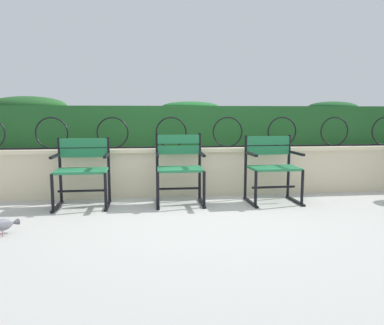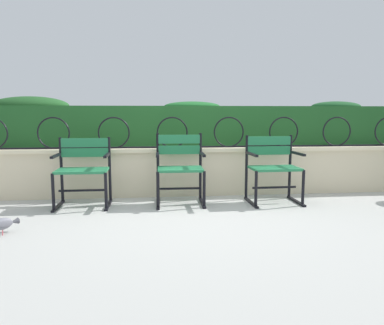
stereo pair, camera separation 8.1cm
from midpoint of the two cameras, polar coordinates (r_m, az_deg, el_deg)
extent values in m
plane|color=#ADADA8|center=(4.30, -0.32, -7.53)|extent=(60.00, 60.00, 0.00)
cube|color=beige|center=(5.18, -1.59, -1.53)|extent=(8.14, 0.35, 0.60)
cube|color=beige|center=(5.14, -1.60, 2.06)|extent=(8.14, 0.41, 0.05)
cylinder|color=black|center=(5.06, -1.52, 2.40)|extent=(7.59, 0.02, 0.02)
torus|color=black|center=(5.18, -21.08, 4.21)|extent=(0.42, 0.02, 0.42)
torus|color=black|center=(5.05, -12.50, 4.47)|extent=(0.42, 0.02, 0.42)
torus|color=black|center=(5.03, -3.66, 4.62)|extent=(0.42, 0.02, 0.42)
torus|color=black|center=(5.14, 5.02, 4.66)|extent=(0.42, 0.02, 0.42)
torus|color=black|center=(5.35, 13.18, 4.61)|extent=(0.42, 0.02, 0.42)
torus|color=black|center=(5.67, 20.56, 4.48)|extent=(0.42, 0.02, 0.42)
cube|color=#1E5123|center=(5.58, -2.08, 5.68)|extent=(7.98, 0.58, 0.57)
ellipsoid|color=#1F4D21|center=(5.81, -24.29, 7.91)|extent=(1.09, 0.52, 0.27)
ellipsoid|color=#1A5423|center=(5.59, -0.65, 8.60)|extent=(0.83, 0.52, 0.14)
ellipsoid|color=#1A4C23|center=(6.26, 20.42, 8.02)|extent=(0.77, 0.52, 0.16)
cube|color=#237547|center=(4.48, -17.35, -1.49)|extent=(0.59, 0.13, 0.03)
cube|color=#237547|center=(4.62, -17.05, -1.23)|extent=(0.59, 0.13, 0.03)
cube|color=#237547|center=(4.75, -16.77, -0.98)|extent=(0.59, 0.13, 0.03)
cube|color=#237547|center=(4.82, -16.70, 2.89)|extent=(0.59, 0.03, 0.11)
cube|color=#237547|center=(4.83, -16.65, 1.44)|extent=(0.59, 0.03, 0.11)
cylinder|color=black|center=(4.81, -13.08, -1.09)|extent=(0.04, 0.04, 0.82)
cylinder|color=black|center=(4.43, -13.58, -4.37)|extent=(0.04, 0.04, 0.44)
cube|color=black|center=(4.66, -13.24, -6.40)|extent=(0.04, 0.52, 0.02)
cube|color=black|center=(4.55, -13.47, 1.06)|extent=(0.04, 0.40, 0.03)
cylinder|color=black|center=(4.91, -19.96, -1.18)|extent=(0.04, 0.04, 0.82)
cylinder|color=black|center=(4.53, -21.06, -4.39)|extent=(0.04, 0.04, 0.44)
cube|color=black|center=(4.76, -20.39, -6.37)|extent=(0.04, 0.52, 0.02)
cube|color=black|center=(4.66, -20.73, 0.92)|extent=(0.04, 0.40, 0.03)
cylinder|color=black|center=(4.66, -16.94, -4.18)|extent=(0.56, 0.03, 0.03)
cube|color=#237547|center=(4.42, -2.27, -1.28)|extent=(0.55, 0.14, 0.03)
cube|color=#237547|center=(4.56, -2.38, -1.02)|extent=(0.55, 0.14, 0.03)
cube|color=#237547|center=(4.69, -2.48, -0.77)|extent=(0.55, 0.14, 0.03)
cube|color=#237547|center=(4.76, -2.57, 3.59)|extent=(0.55, 0.04, 0.11)
cube|color=#237547|center=(4.77, -2.56, 1.95)|extent=(0.55, 0.04, 0.11)
cylinder|color=black|center=(4.82, 0.70, -0.63)|extent=(0.04, 0.04, 0.87)
cylinder|color=black|center=(4.43, 1.33, -4.14)|extent=(0.04, 0.04, 0.44)
cube|color=black|center=(4.66, 1.03, -6.18)|extent=(0.05, 0.52, 0.02)
cube|color=black|center=(4.56, 1.05, 1.27)|extent=(0.04, 0.40, 0.03)
cylinder|color=black|center=(4.79, -5.82, -0.72)|extent=(0.04, 0.04, 0.87)
cylinder|color=black|center=(4.40, -5.78, -4.27)|extent=(0.04, 0.04, 0.44)
cube|color=black|center=(4.63, -5.75, -6.31)|extent=(0.05, 0.52, 0.02)
cube|color=black|center=(4.52, -5.85, 1.19)|extent=(0.04, 0.40, 0.03)
cylinder|color=black|center=(4.60, -2.36, -4.00)|extent=(0.52, 0.04, 0.03)
cube|color=#237547|center=(4.62, 12.54, -1.08)|extent=(0.59, 0.14, 0.03)
cube|color=#237547|center=(4.74, 11.95, -0.84)|extent=(0.59, 0.14, 0.03)
cube|color=#237547|center=(4.87, 11.39, -0.61)|extent=(0.59, 0.14, 0.03)
cube|color=#237547|center=(4.93, 11.08, 3.32)|extent=(0.59, 0.04, 0.11)
cube|color=#237547|center=(4.94, 11.05, 1.84)|extent=(0.59, 0.04, 0.11)
cylinder|color=black|center=(5.07, 14.11, -0.60)|extent=(0.04, 0.04, 0.84)
cylinder|color=black|center=(4.72, 16.04, -3.72)|extent=(0.04, 0.04, 0.44)
cube|color=black|center=(4.93, 15.03, -5.68)|extent=(0.05, 0.52, 0.02)
cube|color=black|center=(4.83, 15.28, 1.36)|extent=(0.05, 0.40, 0.03)
cylinder|color=black|center=(4.88, 7.73, -0.76)|extent=(0.04, 0.04, 0.84)
cylinder|color=black|center=(4.51, 9.21, -4.04)|extent=(0.04, 0.04, 0.44)
cube|color=black|center=(4.73, 8.45, -6.06)|extent=(0.05, 0.52, 0.02)
cube|color=black|center=(4.63, 8.60, 1.28)|extent=(0.05, 0.40, 0.03)
cylinder|color=black|center=(4.78, 11.87, -3.71)|extent=(0.56, 0.04, 0.03)
ellipsoid|color=slate|center=(3.87, -27.57, -8.47)|extent=(0.20, 0.21, 0.11)
cone|color=#4A4A52|center=(3.93, -26.07, -8.25)|extent=(0.10, 0.10, 0.06)
ellipsoid|color=#5B5B63|center=(3.84, -27.15, -8.50)|extent=(0.11, 0.12, 0.07)
ellipsoid|color=#5B5B63|center=(3.91, -27.73, -8.25)|extent=(0.11, 0.12, 0.07)
cylinder|color=#C6515B|center=(3.88, -27.51, -9.69)|extent=(0.01, 0.01, 0.05)
cylinder|color=#C6515B|center=(3.92, -27.49, -9.52)|extent=(0.01, 0.01, 0.05)
camera|label=1|loc=(0.04, -90.54, -0.07)|focal=34.87mm
camera|label=2|loc=(0.04, 89.46, 0.07)|focal=34.87mm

